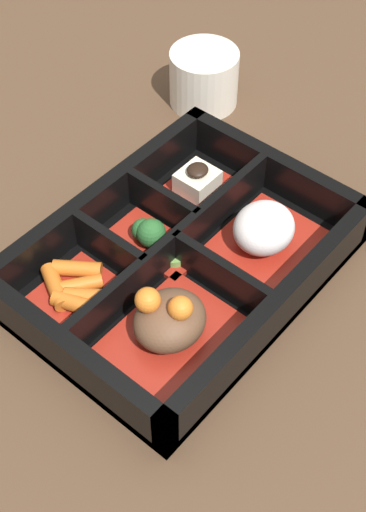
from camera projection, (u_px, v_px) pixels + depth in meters
name	position (u px, v px, depth m)	size (l,w,h in m)	color
ground_plane	(183.00, 274.00, 0.63)	(3.00, 3.00, 0.00)	#4C3523
bento_base	(183.00, 271.00, 0.63)	(0.28, 0.21, 0.01)	black
bento_rim	(180.00, 255.00, 0.62)	(0.28, 0.21, 0.05)	black
bowl_rice	(263.00, 232.00, 0.63)	(0.11, 0.08, 0.05)	maroon
bowl_stew	(169.00, 322.00, 0.56)	(0.11, 0.08, 0.05)	maroon
bowl_tofu	(197.00, 185.00, 0.68)	(0.07, 0.06, 0.03)	maroon
bowl_greens	(147.00, 235.00, 0.63)	(0.05, 0.06, 0.03)	maroon
bowl_carrots	(75.00, 290.00, 0.60)	(0.07, 0.07, 0.02)	maroon
bowl_pickles	(174.00, 257.00, 0.63)	(0.04, 0.03, 0.01)	maroon
tea_cup	(204.00, 77.00, 0.77)	(0.07, 0.07, 0.06)	beige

